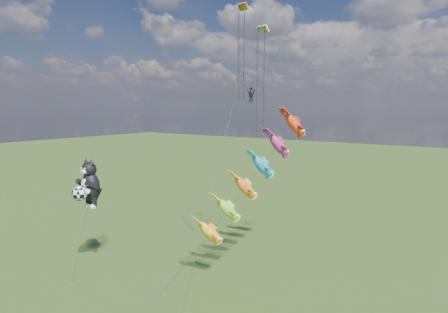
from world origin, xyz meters
The scene contains 4 objects.
ground centered at (0.00, 0.00, 0.00)m, with size 300.00×300.00×0.00m, color #1B360D.
cat_kite_rig centered at (-1.11, 0.95, 8.68)m, with size 2.23×4.04×11.09m.
fish_windsock_rig centered at (11.66, 9.57, 9.46)m, with size 7.94×13.97×16.81m.
parafoil_rig centered at (11.76, 8.69, 18.60)m, with size 4.18×17.20×27.10m.
Camera 1 is at (28.94, -19.62, 15.77)m, focal length 30.00 mm.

